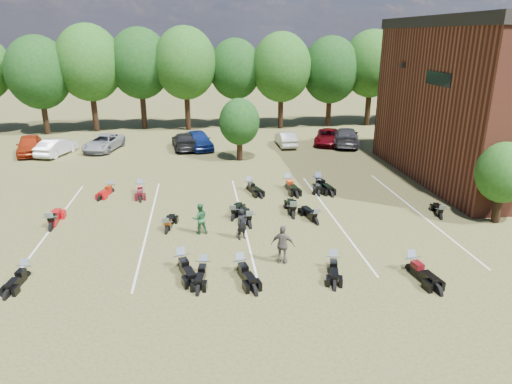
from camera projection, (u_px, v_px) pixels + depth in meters
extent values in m
plane|color=brown|center=(309.00, 240.00, 22.43)|extent=(160.00, 160.00, 0.00)
imported|color=maroon|center=(30.00, 145.00, 38.21)|extent=(2.99, 5.01, 1.60)
imported|color=silver|center=(56.00, 147.00, 37.97)|extent=(2.70, 4.53, 1.41)
imported|color=gray|center=(104.00, 143.00, 39.56)|extent=(3.38, 5.29, 1.36)
imported|color=black|center=(184.00, 141.00, 40.16)|extent=(2.53, 5.06, 1.41)
imported|color=navy|center=(199.00, 140.00, 40.09)|extent=(2.93, 4.98, 1.59)
imported|color=#B5B6B0|center=(286.00, 139.00, 41.08)|extent=(1.47, 3.99, 1.31)
imported|color=#54040C|center=(328.00, 137.00, 41.86)|extent=(3.79, 5.35, 1.36)
imported|color=#353439|center=(346.00, 137.00, 41.37)|extent=(3.64, 5.89, 1.59)
imported|color=black|center=(242.00, 224.00, 22.25)|extent=(0.69, 0.61, 1.58)
imported|color=#215A32|center=(200.00, 219.00, 22.87)|extent=(0.86, 0.71, 1.61)
imported|color=#555049|center=(283.00, 245.00, 19.82)|extent=(1.13, 0.81, 1.78)
cube|color=black|center=(402.00, 65.00, 32.33)|extent=(0.30, 0.40, 0.30)
cube|color=black|center=(438.00, 79.00, 27.82)|extent=(0.06, 3.00, 0.80)
cylinder|color=black|center=(42.00, 113.00, 46.50)|extent=(0.58, 0.58, 4.08)
ellipsoid|color=#1E4C19|center=(36.00, 69.00, 45.10)|extent=(6.00, 6.00, 6.90)
cylinder|color=black|center=(93.00, 112.00, 47.09)|extent=(0.58, 0.58, 4.08)
ellipsoid|color=#1E4C19|center=(88.00, 69.00, 45.69)|extent=(6.00, 6.00, 6.90)
cylinder|color=black|center=(142.00, 111.00, 47.68)|extent=(0.57, 0.58, 4.08)
ellipsoid|color=#1E4C19|center=(139.00, 68.00, 46.28)|extent=(6.00, 6.00, 6.90)
cylinder|color=black|center=(190.00, 110.00, 48.26)|extent=(0.57, 0.58, 4.08)
ellipsoid|color=#1E4C19|center=(189.00, 68.00, 46.86)|extent=(6.00, 6.00, 6.90)
cylinder|color=black|center=(237.00, 109.00, 48.85)|extent=(0.58, 0.58, 4.08)
ellipsoid|color=#1E4C19|center=(237.00, 67.00, 47.45)|extent=(6.00, 6.00, 6.90)
cylinder|color=black|center=(283.00, 108.00, 49.43)|extent=(0.57, 0.58, 4.08)
ellipsoid|color=#1E4C19|center=(284.00, 67.00, 48.03)|extent=(6.00, 6.00, 6.90)
cylinder|color=black|center=(328.00, 107.00, 50.02)|extent=(0.57, 0.58, 4.08)
ellipsoid|color=#1E4C19|center=(330.00, 67.00, 48.62)|extent=(6.00, 6.00, 6.90)
cylinder|color=black|center=(372.00, 106.00, 50.61)|extent=(0.57, 0.58, 4.08)
ellipsoid|color=#1E4C19|center=(375.00, 66.00, 49.21)|extent=(6.00, 6.00, 6.90)
cylinder|color=black|center=(415.00, 105.00, 51.19)|extent=(0.58, 0.58, 4.08)
ellipsoid|color=#1E4C19|center=(419.00, 66.00, 49.79)|extent=(6.00, 6.00, 6.90)
cylinder|color=black|center=(457.00, 105.00, 51.78)|extent=(0.58, 0.58, 4.08)
ellipsoid|color=#1E4C19|center=(462.00, 66.00, 50.38)|extent=(6.00, 6.00, 6.90)
cylinder|color=black|center=(497.00, 207.00, 24.32)|extent=(0.24, 0.24, 1.71)
sphere|color=#1E4C19|center=(504.00, 173.00, 23.70)|extent=(2.80, 2.80, 2.80)
cylinder|color=black|center=(240.00, 148.00, 36.42)|extent=(0.24, 0.24, 1.90)
sphere|color=#1E4C19|center=(239.00, 122.00, 35.72)|extent=(3.20, 3.20, 3.20)
cube|color=silver|center=(51.00, 228.00, 23.72)|extent=(0.10, 14.00, 0.01)
cube|color=silver|center=(149.00, 224.00, 24.30)|extent=(0.10, 14.00, 0.01)
cube|color=silver|center=(242.00, 219.00, 24.89)|extent=(0.10, 14.00, 0.01)
cube|color=silver|center=(331.00, 215.00, 25.47)|extent=(0.10, 14.00, 0.01)
cube|color=silver|center=(416.00, 211.00, 26.06)|extent=(0.10, 14.00, 0.01)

